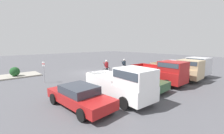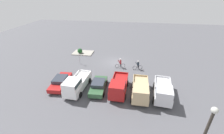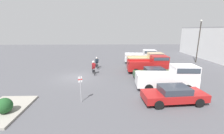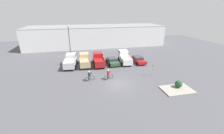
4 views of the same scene
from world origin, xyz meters
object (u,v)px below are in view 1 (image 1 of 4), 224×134
object	(u,v)px
pickup_truck_3	(123,83)
cyclist_1	(124,65)
sedan_0	(140,81)
fire_lane_sign	(44,69)
pickup_truck_1	(179,69)
sedan_1	(79,96)
cyclist_0	(107,66)
shrub	(15,72)
pickup_truck_2	(161,72)
pickup_truck_0	(188,66)

from	to	relation	value
pickup_truck_3	cyclist_1	world-z (taller)	pickup_truck_3
sedan_0	fire_lane_sign	size ratio (longest dim) A/B	2.10
pickup_truck_1	fire_lane_sign	world-z (taller)	same
sedan_1	pickup_truck_1	bearing A→B (deg)	175.62
cyclist_1	fire_lane_sign	bearing A→B (deg)	-2.60
cyclist_0	pickup_truck_1	bearing A→B (deg)	113.57
pickup_truck_3	shrub	world-z (taller)	pickup_truck_3
sedan_1	shrub	distance (m)	12.02
pickup_truck_3	cyclist_1	bearing A→B (deg)	-136.53
pickup_truck_2	pickup_truck_0	bearing A→B (deg)	177.69
pickup_truck_0	sedan_1	size ratio (longest dim) A/B	1.07
sedan_0	sedan_1	distance (m)	5.60
pickup_truck_2	sedan_0	world-z (taller)	pickup_truck_2
pickup_truck_2	sedan_1	world-z (taller)	pickup_truck_2
pickup_truck_0	pickup_truck_3	world-z (taller)	pickup_truck_3
sedan_0	sedan_1	bearing A→B (deg)	-1.59
pickup_truck_3	shrub	xyz separation A→B (m)	(4.19, -12.90, -0.51)
cyclist_0	sedan_1	bearing A→B (deg)	41.43
cyclist_0	pickup_truck_2	bearing A→B (deg)	94.45
pickup_truck_1	cyclist_0	xyz separation A→B (m)	(3.38, -7.75, -0.24)
pickup_truck_1	shrub	size ratio (longest dim) A/B	5.01
pickup_truck_2	sedan_0	xyz separation A→B (m)	(2.79, -0.35, -0.46)
pickup_truck_2	sedan_1	xyz separation A→B (m)	(8.39, -0.51, -0.46)
pickup_truck_0	sedan_1	distance (m)	13.99
sedan_0	pickup_truck_0	bearing A→B (deg)	176.05
sedan_0	shrub	distance (m)	13.99
pickup_truck_0	fire_lane_sign	xyz separation A→B (m)	(13.70, -7.92, 0.15)
pickup_truck_3	fire_lane_sign	distance (m)	8.53
cyclist_1	fire_lane_sign	world-z (taller)	fire_lane_sign
sedan_1	shrub	size ratio (longest dim) A/B	4.78
cyclist_1	sedan_1	bearing A→B (deg)	31.70
pickup_truck_1	sedan_0	size ratio (longest dim) A/B	1.12
cyclist_0	fire_lane_sign	xyz separation A→B (m)	(7.56, -0.29, 0.44)
shrub	sedan_0	bearing A→B (deg)	120.17
pickup_truck_2	fire_lane_sign	world-z (taller)	pickup_truck_2
sedan_1	fire_lane_sign	bearing A→B (deg)	-92.05
pickup_truck_2	cyclist_1	bearing A→B (deg)	-108.86
fire_lane_sign	cyclist_0	bearing A→B (deg)	177.82
cyclist_1	fire_lane_sign	distance (m)	10.62
pickup_truck_0	shrub	bearing A→B (deg)	-39.46
sedan_0	pickup_truck_3	xyz separation A→B (m)	(2.83, 0.81, 0.48)
sedan_1	cyclist_1	bearing A→B (deg)	-148.30
fire_lane_sign	sedan_0	bearing A→B (deg)	126.06
pickup_truck_2	shrub	distance (m)	15.86
pickup_truck_0	sedan_0	bearing A→B (deg)	-3.95
sedan_1	cyclist_1	distance (m)	12.76
pickup_truck_3	cyclist_0	bearing A→B (deg)	-122.71
sedan_1	cyclist_0	distance (m)	10.42
pickup_truck_3	sedan_1	size ratio (longest dim) A/B	1.15
sedan_0	shrub	size ratio (longest dim) A/B	4.47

